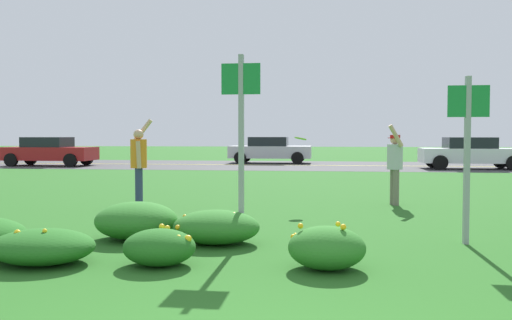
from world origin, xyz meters
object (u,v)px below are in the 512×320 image
Objects in this scene: car_red_leftmost at (49,151)px; frisbee_lime at (300,139)px; car_silver_center_left at (270,150)px; sign_post_by_roadside at (467,142)px; person_thrower_orange_shirt at (139,161)px; car_white_center_right at (471,153)px; person_catcher_red_cap_gray_shirt at (395,162)px; sign_post_near_path at (241,129)px.

frisbee_lime is at bearing -47.07° from car_red_leftmost.
car_silver_center_left is (10.80, 4.10, 0.00)m from car_red_leftmost.
sign_post_by_roadside is 6.65m from person_thrower_orange_shirt.
sign_post_by_roadside reaches higher than frisbee_lime.
frisbee_lime is at bearing -116.15° from car_white_center_right.
car_white_center_right is (5.04, 13.63, -0.21)m from person_catcher_red_cap_gray_shirt.
sign_post_near_path reaches higher than person_catcher_red_cap_gray_shirt.
sign_post_near_path is at bearing -85.04° from car_silver_center_left.
sign_post_near_path reaches higher than car_silver_center_left.
person_thrower_orange_shirt is 7.33× the size of frisbee_lime.
sign_post_by_roadside is 9.15× the size of frisbee_lime.
car_white_center_right is at bearing 63.85° from frisbee_lime.
person_thrower_orange_shirt is at bearing 129.53° from sign_post_near_path.
sign_post_by_roadside is 0.52× the size of car_red_leftmost.
sign_post_by_roadside is 22.64m from car_silver_center_left.
car_white_center_right is at bearing -22.95° from car_silver_center_left.
car_silver_center_left is at bearing 94.96° from sign_post_near_path.
car_red_leftmost is at bearing 131.55° from sign_post_by_roadside.
car_silver_center_left is (0.77, 18.97, -0.26)m from person_thrower_orange_shirt.
car_red_leftmost is 11.55m from car_silver_center_left.
person_catcher_red_cap_gray_shirt is at bearing 59.13° from sign_post_near_path.
person_thrower_orange_shirt is 3.44m from frisbee_lime.
sign_post_by_roadside reaches higher than person_thrower_orange_shirt.
car_red_leftmost is at bearing 125.05° from sign_post_near_path.
frisbee_lime reaches higher than car_red_leftmost.
car_red_leftmost is at bearing 138.57° from person_catcher_red_cap_gray_shirt.
sign_post_near_path reaches higher than person_thrower_orange_shirt.
person_thrower_orange_shirt is 5.55m from person_catcher_red_cap_gray_shirt.
sign_post_near_path is at bearing -113.10° from car_white_center_right.
car_white_center_right is at bearing 69.72° from person_catcher_red_cap_gray_shirt.
sign_post_near_path is 0.60× the size of car_white_center_right.
frisbee_lime is (3.37, 0.47, 0.47)m from person_thrower_orange_shirt.
person_catcher_red_cap_gray_shirt reaches higher than car_red_leftmost.
car_silver_center_left is (-4.64, 17.72, -0.21)m from person_catcher_red_cap_gray_shirt.
frisbee_lime is 0.06× the size of car_white_center_right.
person_thrower_orange_shirt is at bearing -92.32° from car_silver_center_left.
car_red_leftmost and car_silver_center_left have the same top height.
car_silver_center_left is 10.50m from car_white_center_right.
person_thrower_orange_shirt is 0.42× the size of car_red_leftmost.
sign_post_by_roadside is 4.38m from person_catcher_red_cap_gray_shirt.
sign_post_near_path is 3.81m from frisbee_lime.
sign_post_near_path is at bearing -100.12° from frisbee_lime.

